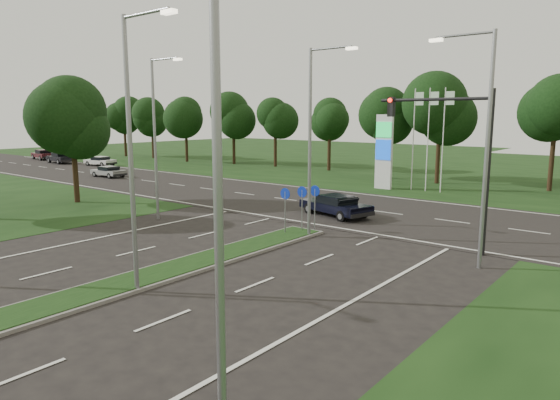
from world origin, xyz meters
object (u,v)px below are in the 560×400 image
Objects in this scene: navy_sedan at (336,205)px; far_car_a at (108,171)px; far_car_d at (44,154)px; far_car_c at (61,158)px; far_car_b at (100,161)px.

navy_sedan is 27.57m from far_car_a.
far_car_d reaches higher than far_car_a.
far_car_c is at bearing 97.33° from navy_sedan.
far_car_c is (-44.91, 6.63, 0.05)m from navy_sedan.
navy_sedan reaches higher than far_car_a.
far_car_d is at bearing 74.70° from far_car_a.
navy_sedan is 1.30× the size of far_car_a.
far_car_a is at bearing -126.67° from far_car_b.
far_car_b is at bearing -81.41° from far_car_d.
far_car_d is at bearing 97.13° from navy_sedan.
far_car_c reaches higher than far_car_b.
far_car_a is 0.77× the size of far_car_d.
far_car_a is 0.78× the size of far_car_c.
navy_sedan is 1.01× the size of far_car_c.
far_car_c is 7.06m from far_car_d.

